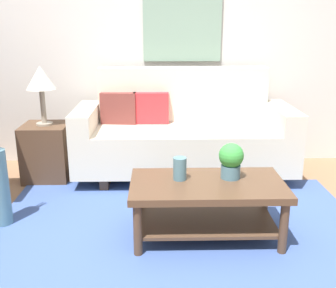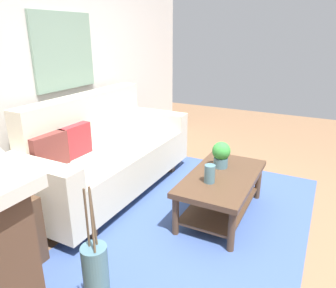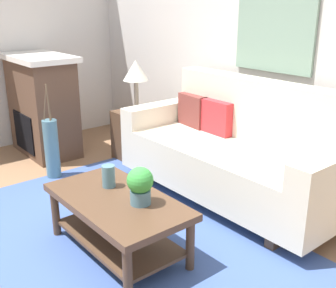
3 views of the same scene
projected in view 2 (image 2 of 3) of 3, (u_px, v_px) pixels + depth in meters
The scene contains 14 objects.
ground_plane at pixel (253, 236), 2.79m from camera, with size 9.37×9.37×0.00m, color #8C6647.
wall_back at pixel (53, 68), 3.28m from camera, with size 5.37×0.10×2.70m, color silver.
area_rug at pixel (200, 221), 3.00m from camera, with size 2.86×1.88×0.01m, color #3D5693.
couch at pixel (107, 155), 3.44m from camera, with size 2.15×0.84×1.08m.
throw_pillow_maroon at pixel (49, 151), 2.86m from camera, with size 0.36×0.12×0.32m, color brown.
throw_pillow_crimson at pixel (75, 141), 3.14m from camera, with size 0.36×0.12×0.32m, color red.
coffee_table at pixel (222, 186), 3.00m from camera, with size 1.10×0.60×0.43m.
tabletop_vase at pixel (210, 174), 2.80m from camera, with size 0.10×0.10×0.17m, color slate.
potted_plant_tabletop at pixel (221, 154), 3.10m from camera, with size 0.18×0.18×0.26m.
side_table at pixel (0, 237), 2.31m from camera, with size 0.44×0.44×0.56m, color #513826.
floor_vase_branch_a at pixel (93, 217), 1.65m from camera, with size 0.01×0.01×0.36m, color brown.
floor_vase_branch_b at pixel (87, 219), 1.63m from camera, with size 0.01×0.01×0.36m, color brown.
floor_vase_branch_c at pixel (92, 220), 1.61m from camera, with size 0.01×0.01×0.36m, color brown.
framed_painting at pixel (64, 51), 3.28m from camera, with size 0.82×0.03×0.78m, color gray.
Camera 2 is at (-2.43, -0.41, 1.70)m, focal length 33.70 mm.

